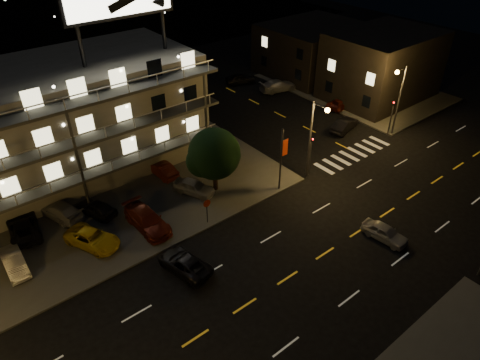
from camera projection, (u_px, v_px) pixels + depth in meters
ground at (307, 265)px, 31.95m from camera, size 140.00×140.00×0.00m
curb_nw at (30, 208)px, 37.53m from camera, size 44.00×24.00×0.15m
curb_ne at (352, 87)px, 60.24m from camera, size 16.00×24.00×0.15m
motel at (47, 125)px, 39.14m from camera, size 28.00×13.80×18.10m
side_bldg_front at (382, 66)px, 55.30m from camera, size 14.06×10.00×8.50m
side_bldg_back at (313, 49)px, 63.43m from camera, size 14.06×12.00×7.00m
streetlight_nc at (314, 133)px, 38.63m from camera, size 0.44×1.92×8.00m
streetlight_ne at (399, 94)px, 45.90m from camera, size 1.92×0.44×8.00m
signal_nw at (310, 152)px, 40.60m from camera, size 0.20×0.27×4.60m
signal_ne at (392, 114)px, 47.31m from camera, size 0.27×0.20×4.60m
banner_north at (282, 158)px, 38.03m from camera, size 0.83×0.16×6.40m
stop_sign at (207, 208)px, 34.94m from camera, size 0.91×0.11×2.61m
tree at (214, 155)px, 37.74m from camera, size 4.86×4.68×6.12m
lot_car_1 at (14, 262)px, 31.12m from camera, size 1.43×3.89×1.27m
lot_car_2 at (92, 238)px, 33.24m from camera, size 3.78×5.01×1.27m
lot_car_3 at (147, 220)px, 34.89m from camera, size 2.30×5.23×1.49m
lot_car_4 at (194, 187)px, 38.86m from camera, size 3.09×4.23×1.34m
lot_car_6 at (23, 227)px, 34.30m from camera, size 2.90×5.18×1.37m
lot_car_7 at (60, 210)px, 36.07m from camera, size 3.29×5.01×1.35m
lot_car_8 at (96, 208)px, 36.37m from camera, size 2.88×4.13×1.31m
lot_car_9 at (162, 169)px, 41.36m from camera, size 1.70×4.14×1.33m
side_car_0 at (344, 125)px, 49.24m from camera, size 4.61×2.48×1.44m
side_car_1 at (340, 103)px, 54.44m from camera, size 4.66×2.69×1.22m
side_car_2 at (278, 86)px, 58.83m from camera, size 5.61×3.18×1.53m
side_car_3 at (240, 79)px, 61.09m from camera, size 4.52×3.04×1.43m
road_car_east at (385, 233)px, 34.02m from camera, size 1.91×3.87×1.27m
road_car_west at (184, 263)px, 31.27m from camera, size 2.89×4.79×1.24m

